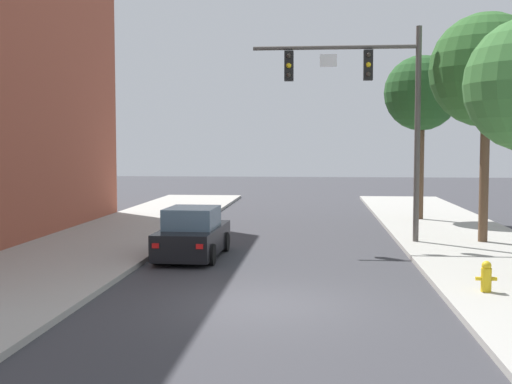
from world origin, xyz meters
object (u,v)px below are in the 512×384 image
object	(u,v)px
car_lead_black	(193,235)
street_tree_second	(487,71)
fire_hydrant	(486,276)
traffic_signal_mast	(371,95)
street_tree_third	(422,94)

from	to	relation	value
car_lead_black	street_tree_second	size ratio (longest dim) A/B	0.54
car_lead_black	fire_hydrant	bearing A→B (deg)	-31.89
traffic_signal_mast	fire_hydrant	distance (m)	9.59
fire_hydrant	street_tree_second	size ratio (longest dim) A/B	0.09
traffic_signal_mast	fire_hydrant	size ratio (longest dim) A/B	10.42
traffic_signal_mast	street_tree_second	distance (m)	4.05
fire_hydrant	street_tree_third	xyz separation A→B (m)	(0.83, 15.34, 5.37)
traffic_signal_mast	street_tree_third	bearing A→B (deg)	68.53
car_lead_black	street_tree_second	xyz separation A→B (m)	(9.71, 3.38, 5.39)
car_lead_black	fire_hydrant	size ratio (longest dim) A/B	5.94
fire_hydrant	street_tree_third	distance (m)	16.28
street_tree_second	street_tree_third	bearing A→B (deg)	98.76
fire_hydrant	street_tree_second	xyz separation A→B (m)	(1.93, 8.22, 5.60)
fire_hydrant	street_tree_second	bearing A→B (deg)	76.78
street_tree_third	fire_hydrant	bearing A→B (deg)	-93.11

